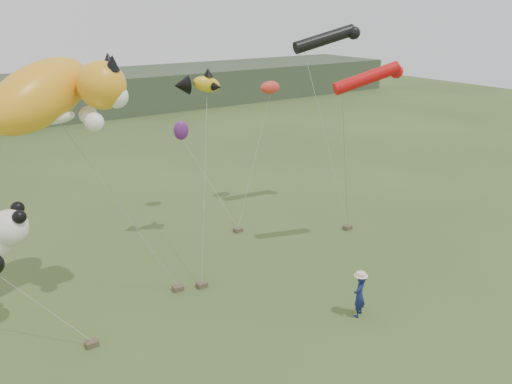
# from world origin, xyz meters

# --- Properties ---
(ground) EXTENTS (120.00, 120.00, 0.00)m
(ground) POSITION_xyz_m (0.00, 0.00, 0.00)
(ground) COLOR #385123
(ground) RESTS_ON ground
(headland) EXTENTS (90.00, 13.00, 4.00)m
(headland) POSITION_xyz_m (-3.11, 44.69, 1.92)
(headland) COLOR #2D3D28
(headland) RESTS_ON ground
(festival_attendant) EXTENTS (0.73, 0.62, 1.68)m
(festival_attendant) POSITION_xyz_m (1.37, -0.17, 0.84)
(festival_attendant) COLOR navy
(festival_attendant) RESTS_ON ground
(sandbag_anchors) EXTENTS (14.15, 5.31, 0.20)m
(sandbag_anchors) POSITION_xyz_m (-0.99, 5.55, 0.10)
(sandbag_anchors) COLOR brown
(sandbag_anchors) RESTS_ON ground
(cat_kite) EXTENTS (5.85, 4.16, 3.19)m
(cat_kite) POSITION_xyz_m (-6.73, 6.60, 7.96)
(cat_kite) COLOR orange
(cat_kite) RESTS_ON ground
(fish_kite) EXTENTS (2.19, 1.43, 1.17)m
(fish_kite) POSITION_xyz_m (-0.26, 8.67, 7.54)
(fish_kite) COLOR yellow
(fish_kite) RESTS_ON ground
(tube_kites) EXTENTS (5.33, 6.51, 2.71)m
(tube_kites) POSITION_xyz_m (6.76, 6.94, 8.75)
(tube_kites) COLOR black
(tube_kites) RESTS_ON ground
(misc_kites) EXTENTS (5.58, 2.39, 2.96)m
(misc_kites) POSITION_xyz_m (3.24, 11.83, 5.68)
(misc_kites) COLOR red
(misc_kites) RESTS_ON ground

